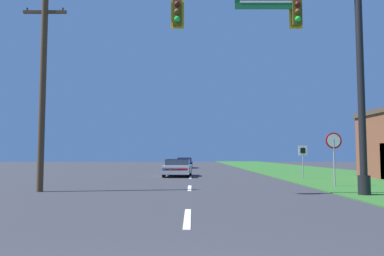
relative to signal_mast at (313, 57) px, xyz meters
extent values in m
cube|color=#2D6626|center=(5.93, 19.16, -5.12)|extent=(10.00, 110.00, 0.04)
cube|color=silver|center=(-4.57, -4.84, -5.14)|extent=(0.16, 2.80, 0.01)
cube|color=silver|center=(-4.57, 3.16, -5.14)|extent=(0.16, 2.80, 0.01)
cube|color=silver|center=(-4.57, 11.16, -5.14)|extent=(0.16, 2.80, 0.01)
cube|color=silver|center=(-4.57, 19.16, -5.14)|extent=(0.16, 2.80, 0.01)
cube|color=silver|center=(-4.57, 27.16, -5.14)|extent=(0.16, 2.80, 0.01)
cylinder|color=black|center=(1.83, 0.00, -4.75)|extent=(0.44, 0.44, 0.70)
cylinder|color=black|center=(1.83, 0.00, -0.99)|extent=(0.26, 0.26, 8.22)
cube|color=#196B33|center=(-1.68, 0.00, 2.12)|extent=(2.34, 0.06, 0.55)
cube|color=white|center=(-1.68, -0.03, 2.12)|extent=(1.96, 0.01, 0.08)
cube|color=yellow|center=(-5.02, 0.14, 1.69)|extent=(0.50, 0.03, 1.11)
cube|color=#4C4214|center=(-5.02, 0.00, 1.69)|extent=(0.34, 0.24, 0.95)
sphere|color=#4C0F0C|center=(-5.02, -0.14, 1.98)|extent=(0.22, 0.22, 0.22)
sphere|color=#51380F|center=(-5.02, -0.14, 1.69)|extent=(0.22, 0.22, 0.22)
sphere|color=green|center=(-5.02, -0.14, 1.41)|extent=(0.22, 0.22, 0.22)
cube|color=yellow|center=(-0.51, 0.14, 1.69)|extent=(0.50, 0.03, 1.11)
cube|color=#4C4214|center=(-0.51, 0.00, 1.69)|extent=(0.34, 0.24, 0.95)
sphere|color=#4C0F0C|center=(-0.51, -0.14, 1.98)|extent=(0.22, 0.22, 0.22)
sphere|color=#51380F|center=(-0.51, -0.14, 1.69)|extent=(0.22, 0.22, 0.22)
sphere|color=green|center=(-0.51, -0.14, 1.41)|extent=(0.22, 0.22, 0.22)
cylinder|color=black|center=(-4.61, 13.99, -4.82)|extent=(0.22, 0.64, 0.64)
cylinder|color=black|center=(-6.21, 14.06, -4.82)|extent=(0.22, 0.64, 0.64)
cylinder|color=black|center=(-4.74, 11.11, -4.82)|extent=(0.22, 0.64, 0.64)
cylinder|color=black|center=(-6.34, 11.18, -4.82)|extent=(0.22, 0.64, 0.64)
cube|color=#B7B7BC|center=(-5.47, 12.58, -4.64)|extent=(2.01, 4.36, 0.55)
cube|color=#283342|center=(-5.47, 12.69, -4.16)|extent=(1.68, 1.87, 0.42)
cube|color=#B7B7BC|center=(-5.47, 12.69, -3.98)|extent=(1.64, 1.83, 0.06)
cube|color=#B71414|center=(-5.57, 10.47, -4.58)|extent=(1.68, 0.14, 0.14)
cylinder|color=black|center=(-4.52, 31.10, -4.82)|extent=(0.22, 0.64, 0.64)
cylinder|color=black|center=(-6.12, 31.10, -4.82)|extent=(0.22, 0.64, 0.64)
cylinder|color=black|center=(-4.52, 28.28, -4.82)|extent=(0.22, 0.64, 0.64)
cylinder|color=black|center=(-6.12, 28.28, -4.82)|extent=(0.22, 0.64, 0.64)
cube|color=#1E2D9E|center=(-5.32, 29.69, -4.64)|extent=(1.82, 4.22, 0.55)
cube|color=#283342|center=(-5.32, 29.80, -4.16)|extent=(1.60, 1.77, 0.42)
cube|color=#1E2D9E|center=(-5.32, 29.80, -3.98)|extent=(1.57, 1.74, 0.06)
cube|color=#B71414|center=(-5.32, 27.61, -4.58)|extent=(1.67, 0.06, 0.14)
cylinder|color=gray|center=(2.21, 3.85, -4.00)|extent=(0.07, 0.07, 2.20)
cylinder|color=red|center=(2.21, 3.85, -2.98)|extent=(0.76, 0.04, 0.76)
cylinder|color=white|center=(2.21, 3.83, -2.98)|extent=(0.61, 0.01, 0.61)
cylinder|color=gray|center=(2.43, 9.54, -4.10)|extent=(0.06, 0.06, 2.00)
cube|color=white|center=(2.43, 9.54, -3.37)|extent=(0.55, 0.04, 0.60)
cube|color=black|center=(2.43, 9.51, -3.37)|extent=(0.31, 0.01, 0.34)
cylinder|color=#4C3823|center=(-10.66, 1.56, -0.95)|extent=(0.26, 0.26, 8.39)
cube|color=#4C3823|center=(-10.66, 1.56, 2.34)|extent=(1.80, 0.12, 0.12)
cylinder|color=#333338|center=(-11.41, 1.56, 2.46)|extent=(0.08, 0.08, 0.12)
cylinder|color=#333338|center=(-9.91, 1.56, 2.46)|extent=(0.08, 0.08, 0.12)
camera|label=1|loc=(-4.47, -13.76, -3.66)|focal=35.00mm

